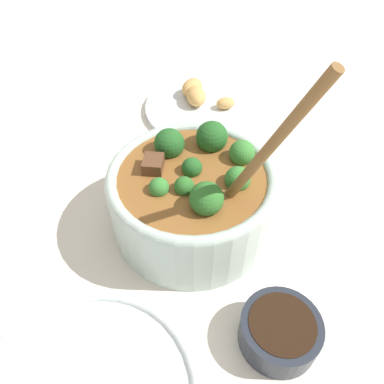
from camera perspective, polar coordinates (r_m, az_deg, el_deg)
The scene contains 4 objects.
ground_plane at distance 0.55m, azimuth 0.00°, elevation -4.79°, with size 4.00×4.00×0.00m, color silver.
stew_bowl at distance 0.50m, azimuth 0.11°, elevation -0.38°, with size 0.23×0.22×0.29m.
condiment_bowl at distance 0.45m, azimuth 13.23°, elevation -19.85°, with size 0.09×0.09×0.04m.
food_plate at distance 0.76m, azimuth 2.01°, elevation 13.11°, with size 0.24×0.24×0.05m.
Camera 1 is at (0.01, 0.34, 0.42)m, focal length 35.00 mm.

